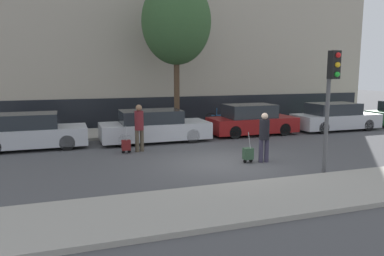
# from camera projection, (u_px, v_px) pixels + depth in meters

# --- Properties ---
(ground_plane) EXTENTS (80.00, 80.00, 0.00)m
(ground_plane) POSITION_uv_depth(u_px,v_px,m) (224.00, 163.00, 12.63)
(ground_plane) COLOR #4C4C4F
(sidewalk_near) EXTENTS (28.00, 2.50, 0.12)m
(sidewalk_near) POSITION_uv_depth(u_px,v_px,m) (286.00, 196.00, 9.12)
(sidewalk_near) COLOR #A39E93
(sidewalk_near) RESTS_ON ground_plane
(sidewalk_far) EXTENTS (28.00, 3.00, 0.12)m
(sidewalk_far) POSITION_uv_depth(u_px,v_px,m) (168.00, 130.00, 19.17)
(sidewalk_far) COLOR #A39E93
(sidewalk_far) RESTS_ON ground_plane
(building_facade) EXTENTS (28.00, 2.15, 13.66)m
(building_facade) POSITION_uv_depth(u_px,v_px,m) (152.00, 4.00, 21.17)
(building_facade) COLOR #A89E8C
(building_facade) RESTS_ON ground_plane
(parked_car_0) EXTENTS (4.18, 1.72, 1.42)m
(parked_car_0) POSITION_uv_depth(u_px,v_px,m) (31.00, 132.00, 14.79)
(parked_car_0) COLOR #B7BABF
(parked_car_0) RESTS_ON ground_plane
(parked_car_1) EXTENTS (4.69, 1.85, 1.39)m
(parked_car_1) POSITION_uv_depth(u_px,v_px,m) (154.00, 127.00, 16.29)
(parked_car_1) COLOR #B7BABF
(parked_car_1) RESTS_ON ground_plane
(parked_car_2) EXTENTS (4.20, 1.74, 1.47)m
(parked_car_2) POSITION_uv_depth(u_px,v_px,m) (251.00, 121.00, 18.07)
(parked_car_2) COLOR maroon
(parked_car_2) RESTS_ON ground_plane
(parked_car_3) EXTENTS (4.47, 1.77, 1.42)m
(parked_car_3) POSITION_uv_depth(u_px,v_px,m) (335.00, 117.00, 19.44)
(parked_car_3) COLOR #B7BABF
(parked_car_3) RESTS_ON ground_plane
(pedestrian_left) EXTENTS (0.34, 0.34, 1.81)m
(pedestrian_left) POSITION_uv_depth(u_px,v_px,m) (139.00, 125.00, 14.21)
(pedestrian_left) COLOR #4C4233
(pedestrian_left) RESTS_ON ground_plane
(trolley_left) EXTENTS (0.34, 0.29, 1.04)m
(trolley_left) POSITION_uv_depth(u_px,v_px,m) (126.00, 145.00, 14.03)
(trolley_left) COLOR maroon
(trolley_left) RESTS_ON ground_plane
(pedestrian_right) EXTENTS (0.35, 0.34, 1.68)m
(pedestrian_right) POSITION_uv_depth(u_px,v_px,m) (264.00, 134.00, 12.58)
(pedestrian_right) COLOR #383347
(pedestrian_right) RESTS_ON ground_plane
(trolley_right) EXTENTS (0.34, 0.29, 1.05)m
(trolley_right) POSITION_uv_depth(u_px,v_px,m) (248.00, 154.00, 12.59)
(trolley_right) COLOR #335138
(trolley_right) RESTS_ON ground_plane
(traffic_light) EXTENTS (0.28, 0.47, 3.64)m
(traffic_light) POSITION_uv_depth(u_px,v_px,m) (331.00, 87.00, 10.77)
(traffic_light) COLOR #515154
(traffic_light) RESTS_ON ground_plane
(parked_bicycle) EXTENTS (1.77, 0.06, 0.96)m
(parked_bicycle) POSITION_uv_depth(u_px,v_px,m) (220.00, 119.00, 20.33)
(parked_bicycle) COLOR black
(parked_bicycle) RESTS_ON sidewalk_far
(bare_tree_near_crossing) EXTENTS (3.37, 3.37, 7.36)m
(bare_tree_near_crossing) POSITION_uv_depth(u_px,v_px,m) (176.00, 22.00, 18.08)
(bare_tree_near_crossing) COLOR #4C3826
(bare_tree_near_crossing) RESTS_ON sidewalk_far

